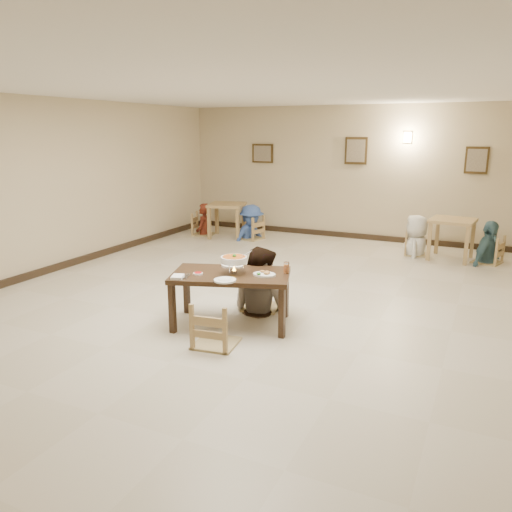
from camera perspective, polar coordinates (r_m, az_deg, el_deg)
The scene contains 31 objects.
floor at distance 7.36m, azimuth 0.23°, elevation -5.17°, with size 10.00×10.00×0.00m, color beige.
ceiling at distance 6.97m, azimuth 0.25°, elevation 18.79°, with size 10.00×10.00×0.00m, color silver.
wall_back at distance 11.71m, azimuth 10.81°, elevation 9.30°, with size 10.00×10.00×0.00m, color #C3B18D.
wall_left at distance 9.42m, azimuth -22.58°, elevation 7.37°, with size 10.00×10.00×0.00m, color #C3B18D.
baseboard_back at distance 11.88m, azimuth 10.46°, elevation 2.36°, with size 8.00×0.06×0.12m, color black.
baseboard_left at distance 9.65m, azimuth -21.66°, elevation -1.14°, with size 0.06×10.00×0.12m, color black.
picture_a at distance 12.38m, azimuth 0.76°, elevation 11.65°, with size 0.55×0.04×0.45m.
picture_b at distance 11.61m, azimuth 11.36°, elevation 11.71°, with size 0.50×0.04×0.60m.
picture_c at distance 11.27m, azimuth 23.91°, elevation 9.97°, with size 0.45×0.04×0.55m.
wall_sconce at distance 11.39m, azimuth 16.94°, elevation 12.86°, with size 0.16×0.05×0.22m, color #FFD88C.
main_table at distance 6.32m, azimuth -2.88°, elevation -2.66°, with size 1.66×1.25×0.69m.
chair_far at distance 6.93m, azimuth 0.57°, elevation -1.91°, with size 0.49×0.49×1.04m.
chair_near at distance 5.76m, azimuth -4.68°, elevation -5.38°, with size 0.48×0.48×1.03m.
main_diner at distance 6.76m, azimuth 0.47°, elevation 1.07°, with size 0.88×0.69×1.81m, color gray.
curry_warmer at distance 6.24m, azimuth -2.53°, elevation -0.44°, with size 0.37×0.33×0.30m.
rice_plate_far at distance 6.60m, azimuth -2.72°, elevation -1.08°, with size 0.31×0.31×0.07m.
rice_plate_near at distance 5.97m, azimuth -3.57°, elevation -2.75°, with size 0.27×0.27×0.06m.
fried_plate at distance 6.18m, azimuth 0.94°, elevation -2.06°, with size 0.29×0.29×0.06m.
chili_dish at distance 6.28m, azimuth -6.65°, elevation -1.99°, with size 0.12×0.12×0.03m.
napkin_cutlery at distance 6.15m, azimuth -8.90°, elevation -2.36°, with size 0.22×0.29×0.03m.
drink_glass at distance 6.28m, azimuth 3.50°, elevation -1.39°, with size 0.07×0.07×0.14m.
bg_table_left at distance 11.69m, azimuth -3.37°, elevation 5.33°, with size 0.97×0.97×0.79m.
bg_table_right at distance 10.32m, azimuth 21.54°, elevation 3.19°, with size 0.88×0.88×0.79m.
bg_chair_ll at distance 11.98m, azimuth -6.05°, elevation 4.78°, with size 0.48×0.48×1.02m.
bg_chair_lr at distance 11.45m, azimuth -0.59°, elevation 4.45°, with size 0.48×0.48×1.02m.
bg_chair_rl at distance 10.48m, azimuth 17.85°, elevation 2.43°, with size 0.41×0.41×0.87m.
bg_chair_rr at distance 10.32m, azimuth 25.12°, elevation 1.95°, with size 0.47×0.47×0.99m.
bg_diner_a at distance 11.94m, azimuth -6.09°, elevation 6.00°, with size 0.56×0.37×1.53m, color maroon.
bg_diner_b at distance 11.41m, azimuth -0.59°, elevation 5.87°, with size 1.03×0.59×1.60m, color #3C5B9F.
bg_diner_c at distance 10.41m, azimuth 18.01°, elevation 4.47°, with size 0.79×0.52×1.62m, color silver.
bg_diner_d at distance 10.27m, azimuth 25.30°, elevation 3.66°, with size 0.95×0.39×1.62m, color #466F7D.
Camera 1 is at (2.94, -6.29, 2.43)m, focal length 35.00 mm.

